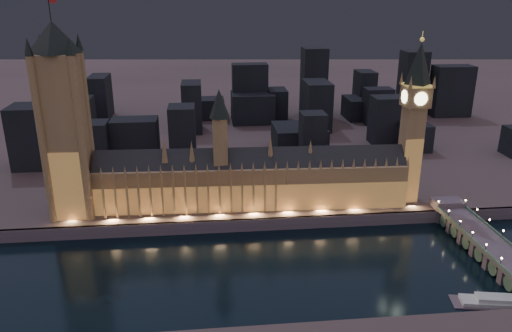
{
  "coord_description": "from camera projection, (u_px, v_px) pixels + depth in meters",
  "views": [
    {
      "loc": [
        -25.26,
        -238.94,
        143.95
      ],
      "look_at": [
        5.0,
        55.0,
        38.0
      ],
      "focal_mm": 35.0,
      "sensor_mm": 36.0,
      "label": 1
    }
  ],
  "objects": [
    {
      "name": "north_bank",
      "position": [
        222.0,
        85.0,
        760.32
      ],
      "size": [
        2000.0,
        960.0,
        8.0
      ],
      "primitive_type": "cube",
      "color": "#3D3935",
      "rests_on": "ground"
    },
    {
      "name": "city_backdrop",
      "position": [
        268.0,
        107.0,
        499.94
      ],
      "size": [
        461.24,
        215.63,
        74.97
      ],
      "color": "black",
      "rests_on": "north_bank"
    },
    {
      "name": "palace_of_westminster",
      "position": [
        251.0,
        180.0,
        323.86
      ],
      "size": [
        202.0,
        27.33,
        78.0
      ],
      "color": "#896F4F",
      "rests_on": "north_bank"
    },
    {
      "name": "victoria_tower",
      "position": [
        63.0,
        114.0,
        297.52
      ],
      "size": [
        31.68,
        31.68,
        130.49
      ],
      "color": "#896F4F",
      "rests_on": "north_bank"
    },
    {
      "name": "ground_plane",
      "position": [
        257.0,
        265.0,
        274.75
      ],
      "size": [
        2000.0,
        2000.0,
        0.0
      ],
      "primitive_type": "plane",
      "color": "black",
      "rests_on": "ground"
    },
    {
      "name": "elizabeth_tower",
      "position": [
        415.0,
        110.0,
        319.53
      ],
      "size": [
        18.0,
        18.0,
        111.07
      ],
      "color": "#896F4F",
      "rests_on": "north_bank"
    },
    {
      "name": "river_boat",
      "position": [
        503.0,
        302.0,
        239.42
      ],
      "size": [
        48.87,
        20.12,
        4.5
      ],
      "color": "#4C4D56",
      "rests_on": "ground"
    },
    {
      "name": "embankment_wall",
      "position": [
        250.0,
        225.0,
        311.79
      ],
      "size": [
        2000.0,
        2.5,
        8.0
      ],
      "primitive_type": "cube",
      "color": "#4C4D56",
      "rests_on": "ground"
    },
    {
      "name": "westminster_bridge",
      "position": [
        486.0,
        246.0,
        282.05
      ],
      "size": [
        19.14,
        113.0,
        15.9
      ],
      "color": "#4C4D56",
      "rests_on": "ground"
    }
  ]
}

